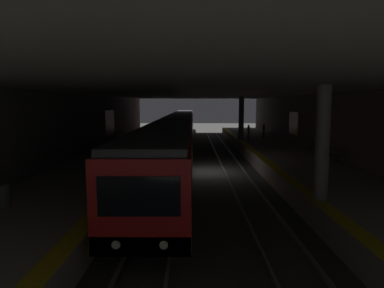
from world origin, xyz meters
The scene contains 21 objects.
ground_plane centered at (0.00, 0.00, 0.00)m, with size 120.00×120.00×0.00m, color #42423F.
track_left centered at (0.00, -2.20, 0.08)m, with size 60.00×1.53×0.16m.
track_right centered at (0.00, 2.20, 0.08)m, with size 60.00×1.53×0.16m.
platform_left centered at (0.00, -6.55, 0.53)m, with size 60.00×5.30×1.06m.
platform_right centered at (0.00, 6.55, 0.53)m, with size 60.00×5.30×1.06m.
wall_left centered at (0.00, -9.45, 2.80)m, with size 60.00×0.56×5.60m.
wall_right centered at (0.01, 9.45, 2.80)m, with size 60.00×0.56×5.60m.
ceiling_slab centered at (0.00, 0.00, 5.80)m, with size 60.00×19.40×0.40m.
pillar_near centered at (-10.56, -4.35, 3.33)m, with size 0.56×0.56×4.55m.
pillar_far centered at (12.05, -4.35, 3.33)m, with size 0.56×0.56×4.55m.
metro_train centered at (11.81, 2.20, 2.02)m, with size 53.69×2.83×3.49m.
bench_left_near centered at (-1.69, -8.53, 1.57)m, with size 1.70×0.47×0.86m.
bench_left_mid centered at (1.97, -8.53, 1.57)m, with size 1.70×0.47×0.86m.
bench_left_far centered at (15.82, -8.53, 1.57)m, with size 1.70×0.47×0.86m.
bench_right_near centered at (1.72, 8.53, 1.57)m, with size 1.70×0.47×0.86m.
bench_right_mid centered at (10.99, 8.53, 1.57)m, with size 1.70×0.47×0.86m.
person_waiting_near centered at (13.78, -7.12, 1.97)m, with size 0.60×0.23×1.69m.
person_walking_mid centered at (11.78, -5.11, 1.90)m, with size 0.60×0.22×1.58m.
person_standing_far centered at (3.89, 6.82, 1.89)m, with size 0.60×0.22×1.56m.
suitcase_rolling centered at (-0.11, 5.73, 1.38)m, with size 0.39×0.27×0.96m.
trash_bin centered at (-11.57, 7.80, 1.48)m, with size 0.44×0.44×0.85m.
Camera 1 is at (-23.82, 0.75, 4.88)m, focal length 31.66 mm.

